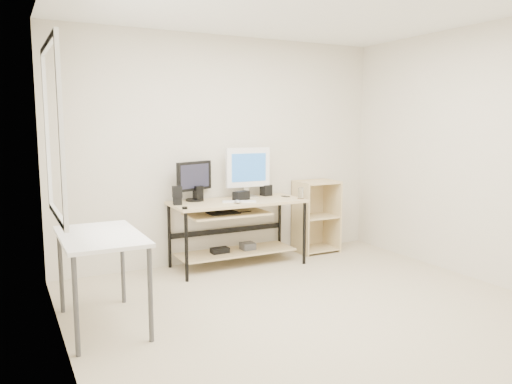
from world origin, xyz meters
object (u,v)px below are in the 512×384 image
at_px(side_table, 101,244).
at_px(audio_controller, 199,194).
at_px(desk, 235,219).
at_px(black_monitor, 194,178).
at_px(white_imac, 248,169).
at_px(shelf_unit, 315,216).

bearing_deg(side_table, audio_controller, 43.27).
height_order(desk, side_table, same).
height_order(black_monitor, audio_controller, black_monitor).
height_order(desk, white_imac, white_imac).
bearing_deg(black_monitor, side_table, -158.25).
height_order(desk, black_monitor, black_monitor).
distance_m(side_table, black_monitor, 1.80).
bearing_deg(side_table, white_imac, 33.01).
height_order(desk, shelf_unit, shelf_unit).
relative_size(desk, side_table, 1.50).
height_order(desk, audio_controller, audio_controller).
bearing_deg(audio_controller, shelf_unit, -9.03).
distance_m(side_table, white_imac, 2.30).
distance_m(shelf_unit, black_monitor, 1.68).
xyz_separation_m(desk, audio_controller, (-0.38, 0.14, 0.30)).
xyz_separation_m(black_monitor, white_imac, (0.65, -0.02, 0.08)).
height_order(side_table, black_monitor, black_monitor).
height_order(shelf_unit, black_monitor, black_monitor).
xyz_separation_m(white_imac, audio_controller, (-0.62, -0.03, -0.25)).
relative_size(shelf_unit, black_monitor, 1.95).
relative_size(side_table, shelf_unit, 1.11).
height_order(side_table, shelf_unit, shelf_unit).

